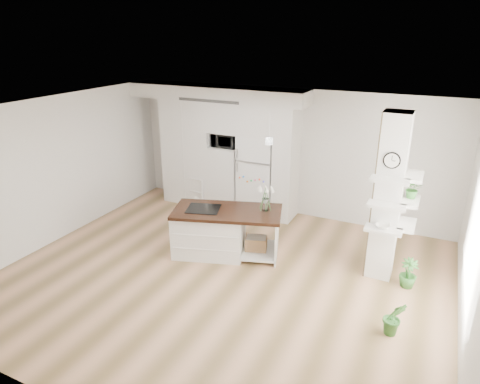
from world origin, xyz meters
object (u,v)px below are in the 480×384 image
object	(u,v)px
kitchen_island	(216,230)
floor_plant_a	(394,318)
bookshelf	(198,192)
refrigerator	(258,175)

from	to	relation	value
kitchen_island	floor_plant_a	xyz separation A→B (m)	(3.18, -0.95, -0.19)
bookshelf	refrigerator	bearing A→B (deg)	15.68
refrigerator	floor_plant_a	world-z (taller)	refrigerator
refrigerator	floor_plant_a	size ratio (longest dim) A/B	3.36
floor_plant_a	kitchen_island	bearing A→B (deg)	163.35
kitchen_island	bookshelf	bearing A→B (deg)	111.18
kitchen_island	floor_plant_a	size ratio (longest dim) A/B	3.97
bookshelf	floor_plant_a	world-z (taller)	bookshelf
refrigerator	kitchen_island	size ratio (longest dim) A/B	0.85
kitchen_island	refrigerator	bearing A→B (deg)	73.56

